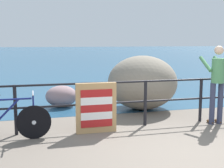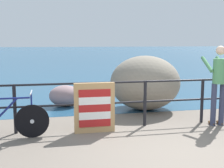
{
  "view_description": "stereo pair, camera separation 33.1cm",
  "coord_description": "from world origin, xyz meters",
  "px_view_note": "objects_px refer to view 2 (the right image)",
  "views": [
    {
      "loc": [
        -2.37,
        -4.3,
        1.88
      ],
      "look_at": [
        -0.67,
        2.23,
        0.91
      ],
      "focal_mm": 47.79,
      "sensor_mm": 36.0,
      "label": 1
    },
    {
      "loc": [
        -2.04,
        -4.37,
        1.88
      ],
      "look_at": [
        -0.67,
        2.23,
        0.91
      ],
      "focal_mm": 47.79,
      "sensor_mm": 36.0,
      "label": 2
    }
  ],
  "objects_px": {
    "breakwater_boulder_left": "(65,96)",
    "bicycle": "(4,120)",
    "folded_deckchair_stack": "(95,108)",
    "breakwater_boulder_main": "(145,83)",
    "person_at_railing": "(218,82)"
  },
  "relations": [
    {
      "from": "breakwater_boulder_left",
      "to": "bicycle",
      "type": "bearing_deg",
      "value": -114.62
    },
    {
      "from": "folded_deckchair_stack",
      "to": "breakwater_boulder_left",
      "type": "distance_m",
      "value": 2.77
    },
    {
      "from": "folded_deckchair_stack",
      "to": "breakwater_boulder_main",
      "type": "bearing_deg",
      "value": 47.33
    },
    {
      "from": "person_at_railing",
      "to": "breakwater_boulder_left",
      "type": "xyz_separation_m",
      "value": [
        -3.25,
        2.74,
        -0.69
      ]
    },
    {
      "from": "person_at_railing",
      "to": "breakwater_boulder_left",
      "type": "bearing_deg",
      "value": 52.7
    },
    {
      "from": "breakwater_boulder_main",
      "to": "person_at_railing",
      "type": "bearing_deg",
      "value": -59.27
    },
    {
      "from": "breakwater_boulder_main",
      "to": "breakwater_boulder_left",
      "type": "bearing_deg",
      "value": 157.45
    },
    {
      "from": "person_at_railing",
      "to": "breakwater_boulder_main",
      "type": "relative_size",
      "value": 0.92
    },
    {
      "from": "person_at_railing",
      "to": "breakwater_boulder_main",
      "type": "bearing_deg",
      "value": 33.57
    },
    {
      "from": "breakwater_boulder_main",
      "to": "breakwater_boulder_left",
      "type": "xyz_separation_m",
      "value": [
        -2.15,
        0.89,
        -0.44
      ]
    },
    {
      "from": "bicycle",
      "to": "breakwater_boulder_main",
      "type": "bearing_deg",
      "value": 28.63
    },
    {
      "from": "bicycle",
      "to": "person_at_railing",
      "type": "distance_m",
      "value": 4.58
    },
    {
      "from": "person_at_railing",
      "to": "folded_deckchair_stack",
      "type": "bearing_deg",
      "value": 92.32
    },
    {
      "from": "bicycle",
      "to": "folded_deckchair_stack",
      "type": "relative_size",
      "value": 1.63
    },
    {
      "from": "bicycle",
      "to": "person_at_railing",
      "type": "bearing_deg",
      "value": 0.4
    }
  ]
}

